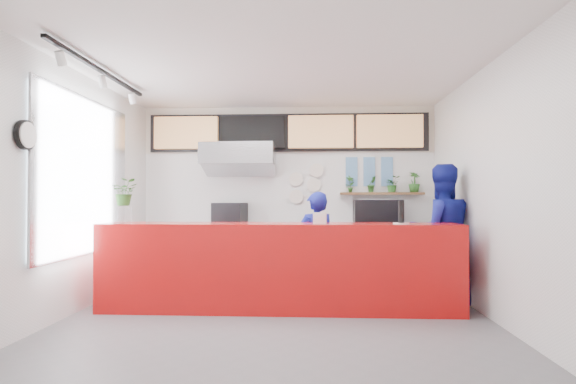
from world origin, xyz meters
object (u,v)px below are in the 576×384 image
at_px(espresso_machine, 377,215).
at_px(pepper_mill, 401,212).
at_px(panini_oven, 230,216).
at_px(staff_center, 316,246).
at_px(staff_right, 441,233).
at_px(service_counter, 279,267).

relative_size(espresso_machine, pepper_mill, 2.84).
bearing_deg(panini_oven, espresso_machine, 7.08).
bearing_deg(espresso_machine, pepper_mill, -88.33).
height_order(staff_center, staff_right, staff_right).
bearing_deg(panini_oven, pepper_mill, -30.49).
bearing_deg(panini_oven, staff_center, -33.51).
distance_m(service_counter, espresso_machine, 2.42).
bearing_deg(staff_center, staff_right, 159.37).
relative_size(service_counter, espresso_machine, 5.85).
distance_m(panini_oven, pepper_mill, 3.10).
bearing_deg(staff_center, pepper_mill, 126.46).
height_order(panini_oven, espresso_machine, espresso_machine).
bearing_deg(espresso_machine, panini_oven, -178.61).
xyz_separation_m(staff_center, staff_right, (1.71, -0.00, 0.19)).
xyz_separation_m(service_counter, staff_center, (0.47, 0.58, 0.20)).
bearing_deg(staff_right, service_counter, 11.41).
height_order(panini_oven, pepper_mill, pepper_mill).
xyz_separation_m(service_counter, espresso_machine, (1.50, 1.80, 0.60)).
relative_size(panini_oven, espresso_machine, 0.64).
height_order(service_counter, staff_center, staff_center).
bearing_deg(staff_center, service_counter, 30.25).
xyz_separation_m(espresso_machine, pepper_mill, (0.01, -1.89, 0.10)).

